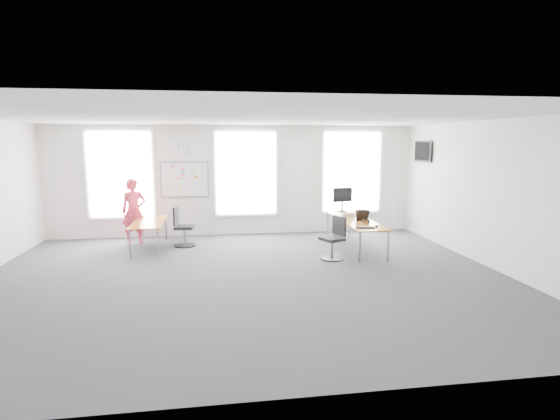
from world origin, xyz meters
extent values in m
plane|color=#252529|center=(0.00, 0.00, 0.00)|extent=(10.00, 10.00, 0.00)
plane|color=silver|center=(0.00, 0.00, 3.00)|extent=(10.00, 10.00, 0.00)
plane|color=white|center=(0.00, 4.00, 1.50)|extent=(10.00, 0.00, 10.00)
plane|color=white|center=(0.00, -4.00, 1.50)|extent=(10.00, 0.00, 10.00)
plane|color=white|center=(5.00, 0.00, 1.50)|extent=(0.00, 10.00, 10.00)
cube|color=silver|center=(-3.00, 3.97, 1.70)|extent=(1.60, 0.06, 2.20)
cube|color=silver|center=(0.30, 3.97, 1.70)|extent=(1.60, 0.06, 2.20)
cube|color=silver|center=(3.30, 3.97, 1.70)|extent=(1.60, 0.06, 2.20)
cube|color=orange|center=(2.80, 2.08, 0.68)|extent=(0.76, 2.84, 0.03)
cylinder|color=gray|center=(2.48, 0.72, 0.33)|extent=(0.05, 0.05, 0.66)
cylinder|color=gray|center=(3.12, 0.72, 0.33)|extent=(0.05, 0.05, 0.66)
cylinder|color=gray|center=(2.48, 3.44, 0.33)|extent=(0.05, 0.05, 0.66)
cylinder|color=gray|center=(3.12, 3.44, 0.33)|extent=(0.05, 0.05, 0.66)
cube|color=orange|center=(-2.14, 2.70, 0.65)|extent=(0.72, 1.81, 0.03)
cylinder|color=gray|center=(-2.44, 1.85, 0.32)|extent=(0.05, 0.05, 0.63)
cylinder|color=gray|center=(-1.84, 1.85, 0.32)|extent=(0.05, 0.05, 0.63)
cylinder|color=gray|center=(-2.44, 3.54, 0.32)|extent=(0.05, 0.05, 0.63)
cylinder|color=gray|center=(-1.84, 3.54, 0.32)|extent=(0.05, 0.05, 0.63)
cylinder|color=black|center=(1.96, 1.05, 0.01)|extent=(0.50, 0.50, 0.03)
cylinder|color=gray|center=(1.96, 1.05, 0.23)|extent=(0.06, 0.06, 0.41)
cube|color=black|center=(1.96, 1.05, 0.46)|extent=(0.57, 0.57, 0.07)
cube|color=black|center=(2.14, 1.13, 0.73)|extent=(0.21, 0.39, 0.44)
cylinder|color=black|center=(-1.31, 2.78, 0.02)|extent=(0.52, 0.52, 0.03)
cylinder|color=gray|center=(-1.31, 2.78, 0.24)|extent=(0.06, 0.06, 0.42)
cube|color=black|center=(-1.31, 2.78, 0.47)|extent=(0.50, 0.50, 0.07)
cube|color=black|center=(-1.51, 2.81, 0.76)|extent=(0.11, 0.43, 0.45)
imported|color=#D73351|center=(-2.58, 3.27, 0.82)|extent=(0.69, 0.55, 1.65)
cube|color=white|center=(-1.35, 3.97, 1.55)|extent=(1.20, 0.03, 0.90)
cylinder|color=gray|center=(-1.35, 3.97, 2.35)|extent=(0.30, 0.04, 0.30)
cube|color=black|center=(4.95, 3.00, 2.30)|extent=(0.06, 0.90, 0.55)
cube|color=black|center=(2.69, 0.99, 0.70)|extent=(0.43, 0.24, 0.02)
ellipsoid|color=black|center=(2.97, 1.06, 0.71)|extent=(0.08, 0.13, 0.05)
cylinder|color=black|center=(2.86, 1.38, 0.69)|extent=(0.07, 0.07, 0.01)
cylinder|color=black|center=(2.85, 1.58, 0.73)|extent=(0.04, 0.08, 0.08)
cylinder|color=black|center=(2.97, 1.58, 0.73)|extent=(0.04, 0.08, 0.08)
cylinder|color=gold|center=(2.85, 1.58, 0.73)|extent=(0.01, 0.09, 0.09)
cube|color=black|center=(2.91, 1.58, 0.78)|extent=(0.15, 0.02, 0.01)
cube|color=black|center=(2.91, 1.89, 0.82)|extent=(0.33, 0.14, 0.27)
cube|color=#DF5A00|center=(2.91, 1.81, 0.81)|extent=(0.32, 0.16, 0.24)
cube|color=black|center=(2.91, 1.80, 0.82)|extent=(0.34, 0.16, 0.26)
cube|color=beige|center=(2.75, 2.43, 0.74)|extent=(0.32, 0.25, 0.10)
cylinder|color=black|center=(2.85, 3.30, 0.70)|extent=(0.24, 0.24, 0.02)
cylinder|color=black|center=(2.85, 3.30, 0.82)|extent=(0.05, 0.05, 0.24)
cube|color=black|center=(2.85, 3.28, 1.14)|extent=(0.57, 0.20, 0.39)
cube|color=black|center=(2.85, 3.26, 1.14)|extent=(0.52, 0.15, 0.35)
camera|label=1|loc=(-0.54, -7.99, 2.57)|focal=28.00mm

